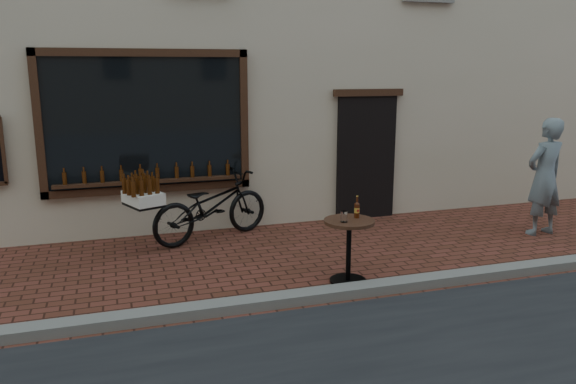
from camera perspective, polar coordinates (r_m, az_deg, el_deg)
name	(u,v)px	position (r m, az deg, el deg)	size (l,w,h in m)	color
ground	(342,304)	(6.68, 5.54, -11.25)	(90.00, 90.00, 0.00)	#4F2619
kerb	(336,293)	(6.83, 4.89, -10.15)	(90.00, 0.25, 0.12)	slate
cargo_bicycle	(209,206)	(8.95, -8.05, -1.37)	(2.46, 1.53, 1.16)	black
bistro_table	(349,238)	(7.14, 6.23, -4.65)	(0.64, 0.64, 1.10)	black
pedestrian	(545,177)	(9.99, 24.63, 1.41)	(0.70, 0.46, 1.91)	slate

